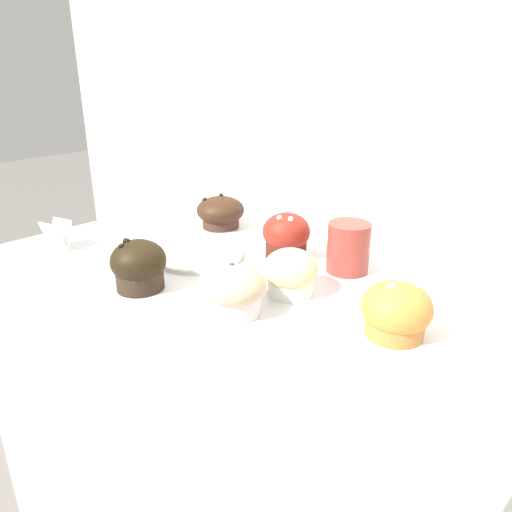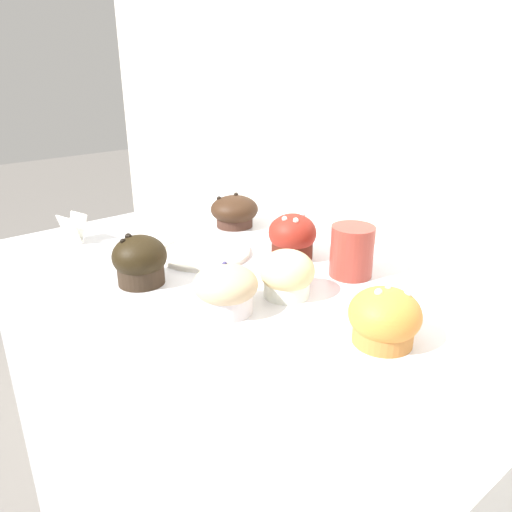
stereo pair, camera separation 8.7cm
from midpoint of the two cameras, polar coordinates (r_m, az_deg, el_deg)
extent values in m
cube|color=beige|center=(1.33, 21.80, 4.96)|extent=(3.20, 0.10, 1.80)
cube|color=silver|center=(1.14, 1.50, -23.41)|extent=(1.00, 0.64, 0.88)
cylinder|color=#C07938|center=(0.72, 17.73, -7.97)|extent=(0.08, 0.08, 0.04)
ellipsoid|color=orange|center=(0.71, 17.94, -6.45)|extent=(0.10, 0.10, 0.07)
sphere|color=white|center=(0.71, 18.31, -3.53)|extent=(0.01, 0.01, 0.01)
sphere|color=white|center=(0.69, 17.37, -4.07)|extent=(0.01, 0.01, 0.01)
sphere|color=white|center=(0.71, 20.35, -4.16)|extent=(0.01, 0.01, 0.01)
cylinder|color=#302318|center=(0.88, -10.30, -1.59)|extent=(0.08, 0.08, 0.05)
ellipsoid|color=black|center=(0.87, -10.41, -0.06)|extent=(0.09, 0.09, 0.07)
sphere|color=black|center=(0.86, -11.64, 2.13)|extent=(0.01, 0.01, 0.01)
sphere|color=black|center=(0.86, -11.49, 2.14)|extent=(0.01, 0.01, 0.01)
sphere|color=black|center=(0.85, -12.19, 1.60)|extent=(0.01, 0.01, 0.01)
cylinder|color=white|center=(0.82, 6.54, -3.15)|extent=(0.08, 0.08, 0.04)
ellipsoid|color=#DDC488|center=(0.82, 6.61, -1.75)|extent=(0.09, 0.09, 0.07)
cylinder|color=#491B12|center=(0.97, 6.69, 1.16)|extent=(0.08, 0.08, 0.05)
ellipsoid|color=maroon|center=(0.97, 6.76, 2.59)|extent=(0.09, 0.09, 0.07)
sphere|color=white|center=(0.94, 5.95, 4.20)|extent=(0.01, 0.01, 0.01)
sphere|color=white|center=(0.98, 7.89, 4.61)|extent=(0.01, 0.01, 0.01)
sphere|color=white|center=(0.93, 7.23, 4.00)|extent=(0.01, 0.01, 0.01)
cylinder|color=#40261D|center=(1.15, -0.32, 4.38)|extent=(0.08, 0.08, 0.04)
ellipsoid|color=#342012|center=(1.15, -0.32, 5.34)|extent=(0.11, 0.11, 0.06)
sphere|color=black|center=(1.15, -2.07, 6.53)|extent=(0.01, 0.01, 0.01)
sphere|color=black|center=(1.15, -0.17, 6.93)|extent=(0.01, 0.01, 0.01)
sphere|color=black|center=(1.17, -0.15, 6.98)|extent=(0.01, 0.01, 0.01)
cylinder|color=silver|center=(0.77, -0.24, -4.86)|extent=(0.08, 0.08, 0.05)
ellipsoid|color=tan|center=(0.76, -0.25, -3.31)|extent=(0.10, 0.10, 0.06)
sphere|color=navy|center=(0.76, -0.36, -0.96)|extent=(0.01, 0.01, 0.01)
cylinder|color=#99382D|center=(0.91, 13.60, 0.48)|extent=(0.08, 0.08, 0.09)
torus|color=#99382D|center=(0.96, 12.58, 1.97)|extent=(0.04, 0.03, 0.04)
cylinder|color=black|center=(0.90, 13.84, 2.98)|extent=(0.07, 0.07, 0.01)
cylinder|color=beige|center=(0.99, -3.41, 0.31)|extent=(0.18, 0.18, 0.01)
torus|color=beige|center=(0.99, -3.41, 0.47)|extent=(0.18, 0.18, 0.01)
cube|color=white|center=(1.11, -17.69, 3.17)|extent=(0.05, 0.03, 0.06)
cube|color=silver|center=(1.10, -18.49, 2.88)|extent=(0.05, 0.03, 0.06)
camera|label=1|loc=(0.04, -87.14, 1.17)|focal=35.00mm
camera|label=2|loc=(0.04, 92.86, -1.17)|focal=35.00mm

